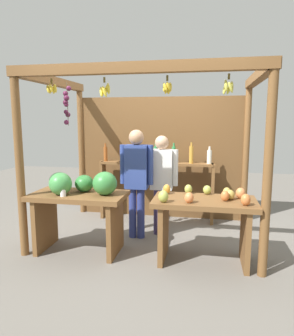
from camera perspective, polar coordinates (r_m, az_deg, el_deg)
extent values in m
plane|color=slate|center=(4.75, 0.45, -12.20)|extent=(12.00, 12.00, 0.00)
cylinder|color=brown|center=(4.11, -22.31, 0.57)|extent=(0.10, 0.10, 2.32)
cylinder|color=brown|center=(3.50, 21.27, -0.71)|extent=(0.10, 0.10, 2.32)
cylinder|color=brown|center=(5.79, -11.95, 3.27)|extent=(0.10, 0.10, 2.32)
cylinder|color=brown|center=(5.38, 17.69, 2.63)|extent=(0.10, 0.10, 2.32)
cube|color=brown|center=(3.54, -2.47, 17.88)|extent=(2.98, 0.12, 0.12)
cube|color=brown|center=(4.93, -16.82, 14.96)|extent=(0.12, 2.01, 0.12)
cube|color=brown|center=(4.44, 19.85, 15.54)|extent=(0.12, 2.01, 0.12)
cube|color=brown|center=(5.43, 2.33, 1.87)|extent=(2.88, 0.04, 2.09)
cylinder|color=brown|center=(3.95, -17.08, 14.96)|extent=(0.02, 0.02, 0.06)
ellipsoid|color=gold|center=(3.92, -16.46, 13.81)|extent=(0.04, 0.06, 0.11)
ellipsoid|color=gold|center=(3.96, -16.66, 13.62)|extent=(0.05, 0.04, 0.11)
ellipsoid|color=gold|center=(3.97, -17.22, 13.58)|extent=(0.05, 0.06, 0.11)
ellipsoid|color=gold|center=(3.93, -17.66, 13.64)|extent=(0.06, 0.06, 0.11)
ellipsoid|color=gold|center=(3.91, -17.14, 13.83)|extent=(0.07, 0.05, 0.11)
cylinder|color=brown|center=(3.49, 14.78, 15.90)|extent=(0.02, 0.02, 0.06)
ellipsoid|color=#D1CC4C|center=(3.48, 15.25, 14.13)|extent=(0.04, 0.08, 0.13)
ellipsoid|color=#D1CC4C|center=(3.52, 14.81, 13.84)|extent=(0.07, 0.05, 0.13)
ellipsoid|color=#D1CC4C|center=(3.50, 14.05, 13.83)|extent=(0.06, 0.07, 0.13)
ellipsoid|color=#D1CC4C|center=(3.46, 14.27, 14.48)|extent=(0.05, 0.05, 0.13)
ellipsoid|color=#D1CC4C|center=(3.44, 15.06, 14.08)|extent=(0.08, 0.06, 0.13)
cylinder|color=brown|center=(3.70, -7.81, 15.70)|extent=(0.02, 0.02, 0.06)
ellipsoid|color=yellow|center=(3.68, -7.09, 14.23)|extent=(0.04, 0.07, 0.13)
ellipsoid|color=yellow|center=(3.70, -7.53, 13.95)|extent=(0.08, 0.06, 0.14)
ellipsoid|color=yellow|center=(3.71, -8.15, 13.71)|extent=(0.05, 0.06, 0.13)
ellipsoid|color=yellow|center=(3.68, -8.39, 13.67)|extent=(0.06, 0.08, 0.14)
ellipsoid|color=yellow|center=(3.65, -7.79, 13.71)|extent=(0.07, 0.05, 0.14)
cylinder|color=brown|center=(3.52, 3.74, 16.11)|extent=(0.02, 0.02, 0.06)
ellipsoid|color=gold|center=(3.51, 4.27, 14.56)|extent=(0.04, 0.06, 0.11)
ellipsoid|color=gold|center=(3.54, 4.04, 14.15)|extent=(0.05, 0.04, 0.11)
ellipsoid|color=gold|center=(3.54, 3.55, 14.18)|extent=(0.06, 0.04, 0.11)
ellipsoid|color=gold|center=(3.51, 3.22, 14.51)|extent=(0.04, 0.07, 0.11)
ellipsoid|color=gold|center=(3.47, 3.37, 14.60)|extent=(0.07, 0.05, 0.11)
ellipsoid|color=gold|center=(3.47, 3.96, 14.73)|extent=(0.07, 0.06, 0.11)
cylinder|color=#4C422D|center=(4.21, -14.35, 11.32)|extent=(0.01, 0.01, 0.55)
sphere|color=#511938|center=(4.23, -14.15, 13.96)|extent=(0.06, 0.06, 0.06)
sphere|color=#511938|center=(4.23, -14.69, 13.06)|extent=(0.07, 0.07, 0.07)
sphere|color=#511938|center=(4.21, -14.54, 12.31)|extent=(0.07, 0.07, 0.07)
sphere|color=#47142D|center=(4.21, -14.69, 11.53)|extent=(0.07, 0.07, 0.07)
sphere|color=#511938|center=(4.21, -14.58, 11.17)|extent=(0.06, 0.06, 0.06)
sphere|color=#511938|center=(4.20, -14.62, 9.91)|extent=(0.06, 0.06, 0.06)
sphere|color=#511938|center=(4.24, -14.29, 9.44)|extent=(0.06, 0.06, 0.06)
sphere|color=#601E42|center=(4.20, -14.54, 8.10)|extent=(0.06, 0.06, 0.06)
cube|color=brown|center=(4.09, -12.45, -4.97)|extent=(1.21, 0.64, 0.06)
cube|color=brown|center=(4.40, -18.15, -9.44)|extent=(0.06, 0.58, 0.71)
cube|color=brown|center=(4.04, -5.82, -10.71)|extent=(0.06, 0.58, 0.71)
ellipsoid|color=#429347|center=(4.04, -15.57, -2.80)|extent=(0.40, 0.40, 0.28)
ellipsoid|color=#2D7533|center=(4.14, -11.41, -2.78)|extent=(0.32, 0.32, 0.22)
ellipsoid|color=#38843D|center=(3.92, -7.73, -2.81)|extent=(0.42, 0.42, 0.29)
ellipsoid|color=#2D7533|center=(4.26, -15.73, -2.42)|extent=(0.36, 0.36, 0.25)
cylinder|color=white|center=(3.96, -15.13, -4.40)|extent=(0.07, 0.07, 0.09)
cube|color=brown|center=(3.77, 10.45, -6.11)|extent=(1.21, 0.64, 0.06)
cube|color=brown|center=(3.91, 3.04, -11.33)|extent=(0.06, 0.58, 0.71)
cube|color=brown|center=(3.91, 17.55, -11.76)|extent=(0.06, 0.58, 0.71)
ellipsoid|color=#B79E47|center=(3.80, 14.97, -4.74)|extent=(0.14, 0.14, 0.12)
ellipsoid|color=#B79E47|center=(3.92, 14.41, -4.32)|extent=(0.10, 0.10, 0.12)
ellipsoid|color=#E07F47|center=(3.56, 7.72, -5.40)|extent=(0.15, 0.15, 0.12)
ellipsoid|color=#A8B24C|center=(4.00, 10.95, -3.95)|extent=(0.14, 0.14, 0.11)
ellipsoid|color=gold|center=(3.96, 3.63, -3.87)|extent=(0.13, 0.13, 0.12)
ellipsoid|color=#A8B24C|center=(3.56, 3.02, -5.21)|extent=(0.14, 0.14, 0.14)
ellipsoid|color=#A8B24C|center=(4.00, 7.58, -3.86)|extent=(0.13, 0.13, 0.12)
ellipsoid|color=#CC7038|center=(3.72, 14.11, -4.96)|extent=(0.13, 0.13, 0.12)
ellipsoid|color=#CC7038|center=(3.59, 17.61, -5.56)|extent=(0.15, 0.15, 0.13)
ellipsoid|color=#E07F47|center=(3.88, 16.76, -4.44)|extent=(0.14, 0.14, 0.13)
cube|color=brown|center=(5.51, -8.04, -3.88)|extent=(0.05, 0.20, 1.00)
cube|color=brown|center=(5.22, 11.90, -4.70)|extent=(0.05, 0.20, 1.00)
cube|color=brown|center=(5.19, 1.68, 0.82)|extent=(1.87, 0.22, 0.04)
cylinder|color=#994C1E|center=(5.38, -7.60, 2.58)|extent=(0.06, 0.06, 0.25)
cylinder|color=#994C1E|center=(5.37, -7.64, 4.21)|extent=(0.03, 0.03, 0.06)
cylinder|color=gold|center=(5.30, -4.66, 2.39)|extent=(0.07, 0.07, 0.22)
cylinder|color=gold|center=(5.29, -4.68, 3.90)|extent=(0.03, 0.03, 0.06)
cylinder|color=#994C1E|center=(5.23, -1.56, 2.73)|extent=(0.08, 0.08, 0.30)
cylinder|color=#994C1E|center=(5.21, -1.57, 4.68)|extent=(0.04, 0.04, 0.06)
cylinder|color=#338C4C|center=(5.17, 1.59, 2.45)|extent=(0.07, 0.07, 0.26)
cylinder|color=#338C4C|center=(5.16, 1.60, 4.20)|extent=(0.03, 0.03, 0.06)
cylinder|color=#338C4C|center=(5.13, 4.91, 2.44)|extent=(0.06, 0.06, 0.27)
cylinder|color=#338C4C|center=(5.12, 4.93, 4.27)|extent=(0.03, 0.03, 0.06)
cylinder|color=gold|center=(5.11, 8.10, 2.42)|extent=(0.07, 0.07, 0.28)
cylinder|color=gold|center=(5.10, 8.15, 4.32)|extent=(0.03, 0.03, 0.06)
cylinder|color=silver|center=(5.11, 11.35, 1.99)|extent=(0.08, 0.08, 0.22)
cylinder|color=silver|center=(5.09, 11.39, 3.55)|extent=(0.03, 0.03, 0.06)
cylinder|color=navy|center=(4.57, -2.63, -8.18)|extent=(0.11, 0.11, 0.74)
cylinder|color=navy|center=(4.54, -1.15, -8.27)|extent=(0.11, 0.11, 0.74)
cube|color=#2D428C|center=(4.41, -1.94, 0.23)|extent=(0.32, 0.19, 0.62)
cylinder|color=#2D428C|center=(4.45, -4.45, 0.70)|extent=(0.08, 0.08, 0.56)
cylinder|color=#2D428C|center=(4.36, 0.62, 0.56)|extent=(0.08, 0.08, 0.56)
sphere|color=tan|center=(4.36, -1.97, 5.65)|extent=(0.21, 0.21, 0.21)
cylinder|color=#3C3056|center=(4.70, 1.90, -7.97)|extent=(0.11, 0.11, 0.69)
cylinder|color=#3C3056|center=(4.68, 3.37, -8.04)|extent=(0.11, 0.11, 0.69)
cube|color=white|center=(4.54, 2.69, -0.27)|extent=(0.32, 0.19, 0.59)
cylinder|color=white|center=(4.57, 0.21, 0.17)|extent=(0.08, 0.08, 0.53)
cylinder|color=white|center=(4.52, 5.21, 0.02)|extent=(0.08, 0.08, 0.53)
sphere|color=tan|center=(4.50, 2.73, 4.68)|extent=(0.20, 0.20, 0.20)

